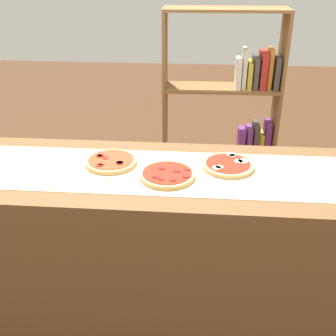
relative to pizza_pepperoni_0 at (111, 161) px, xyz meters
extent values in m
plane|color=#4C2D19|center=(0.27, -0.06, -0.94)|extent=(12.00, 12.00, 0.00)
cube|color=brown|center=(0.27, -0.06, -0.48)|extent=(2.68, 0.64, 0.93)
cube|color=tan|center=(0.27, -0.06, -0.01)|extent=(2.25, 0.42, 0.00)
cylinder|color=#DBB26B|center=(0.00, 0.00, 0.00)|extent=(0.24, 0.24, 0.02)
cylinder|color=red|center=(0.00, 0.00, 0.01)|extent=(0.21, 0.21, 0.00)
cylinder|color=maroon|center=(-0.03, 0.01, 0.01)|extent=(0.03, 0.03, 0.00)
cylinder|color=maroon|center=(-0.03, -0.06, 0.01)|extent=(0.03, 0.03, 0.00)
cylinder|color=maroon|center=(0.05, -0.03, 0.01)|extent=(0.03, 0.03, 0.00)
cylinder|color=maroon|center=(-0.06, 0.03, 0.01)|extent=(0.03, 0.03, 0.00)
cylinder|color=maroon|center=(-0.06, 0.03, 0.01)|extent=(0.03, 0.03, 0.00)
cylinder|color=maroon|center=(0.05, -0.04, 0.01)|extent=(0.03, 0.03, 0.00)
cylinder|color=maroon|center=(-0.04, -0.07, 0.01)|extent=(0.03, 0.03, 0.00)
cylinder|color=#DBB26B|center=(0.27, -0.11, 0.00)|extent=(0.24, 0.24, 0.02)
cylinder|color=#AD2314|center=(0.27, -0.11, 0.01)|extent=(0.21, 0.21, 0.00)
cylinder|color=maroon|center=(0.35, -0.07, 0.01)|extent=(0.03, 0.03, 0.00)
cylinder|color=maroon|center=(0.35, -0.14, 0.01)|extent=(0.03, 0.03, 0.00)
cylinder|color=maroon|center=(0.22, -0.15, 0.01)|extent=(0.03, 0.03, 0.00)
cylinder|color=maroon|center=(0.24, -0.07, 0.01)|extent=(0.03, 0.03, 0.00)
cylinder|color=maroon|center=(0.25, -0.17, 0.01)|extent=(0.03, 0.03, 0.00)
cylinder|color=maroon|center=(0.31, -0.09, 0.01)|extent=(0.03, 0.03, 0.00)
cylinder|color=maroon|center=(0.30, -0.17, 0.01)|extent=(0.03, 0.03, 0.00)
cylinder|color=#DBB26B|center=(0.53, 0.01, 0.00)|extent=(0.24, 0.24, 0.02)
cylinder|color=#AD2314|center=(0.53, 0.01, 0.01)|extent=(0.20, 0.20, 0.00)
cylinder|color=#EFE5CC|center=(0.56, 0.08, 0.01)|extent=(0.03, 0.03, 0.00)
cylinder|color=#EFE5CC|center=(0.48, -0.05, 0.01)|extent=(0.04, 0.04, 0.00)
cylinder|color=#EFE5CC|center=(0.58, 0.02, 0.01)|extent=(0.04, 0.04, 0.00)
cylinder|color=#EFE5CC|center=(0.60, 0.03, 0.01)|extent=(0.05, 0.05, 0.00)
cylinder|color=#EFE5CC|center=(0.49, -0.04, 0.01)|extent=(0.03, 0.03, 0.00)
cylinder|color=#EFE5CC|center=(0.55, 0.09, 0.01)|extent=(0.04, 0.04, 0.00)
cube|color=brown|center=(0.92, 1.04, -0.19)|extent=(0.02, 0.25, 1.50)
cube|color=brown|center=(0.16, 1.02, -0.19)|extent=(0.02, 0.25, 1.50)
cube|color=brown|center=(0.54, 1.03, -0.93)|extent=(0.74, 0.26, 0.02)
cube|color=#2D753D|center=(0.87, 1.03, -0.82)|extent=(0.05, 0.14, 0.21)
cube|color=gold|center=(0.82, 1.03, -0.80)|extent=(0.04, 0.15, 0.25)
cube|color=#2D753D|center=(0.79, 1.03, -0.83)|extent=(0.03, 0.18, 0.18)
cube|color=#B22823|center=(0.75, 1.03, -0.82)|extent=(0.03, 0.14, 0.20)
cube|color=brown|center=(0.54, 1.03, -0.44)|extent=(0.74, 0.26, 0.02)
cube|color=#753384|center=(0.88, 1.03, -0.30)|extent=(0.04, 0.15, 0.25)
cube|color=gold|center=(0.84, 1.03, -0.34)|extent=(0.03, 0.15, 0.17)
cube|color=#47423D|center=(0.80, 1.03, -0.31)|extent=(0.04, 0.18, 0.24)
cube|color=#753384|center=(0.75, 1.03, -0.33)|extent=(0.04, 0.16, 0.21)
cube|color=#753384|center=(0.70, 1.03, -0.33)|extent=(0.05, 0.16, 0.19)
cube|color=brown|center=(0.54, 1.03, 0.06)|extent=(0.74, 0.26, 0.02)
cube|color=#47423D|center=(0.88, 1.03, 0.17)|extent=(0.03, 0.20, 0.21)
cube|color=orange|center=(0.84, 1.03, 0.19)|extent=(0.03, 0.14, 0.25)
cube|color=#B22823|center=(0.80, 1.03, 0.18)|extent=(0.04, 0.18, 0.23)
cube|color=#47423D|center=(0.75, 1.03, 0.17)|extent=(0.03, 0.18, 0.20)
cube|color=gold|center=(0.71, 1.03, 0.15)|extent=(0.03, 0.17, 0.17)
cube|color=silver|center=(0.68, 1.03, 0.19)|extent=(0.03, 0.15, 0.25)
cube|color=silver|center=(0.64, 1.03, 0.16)|extent=(0.03, 0.18, 0.19)
cube|color=brown|center=(0.54, 1.03, 0.55)|extent=(0.74, 0.26, 0.02)
camera|label=1|loc=(0.39, -1.64, 0.84)|focal=43.48mm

